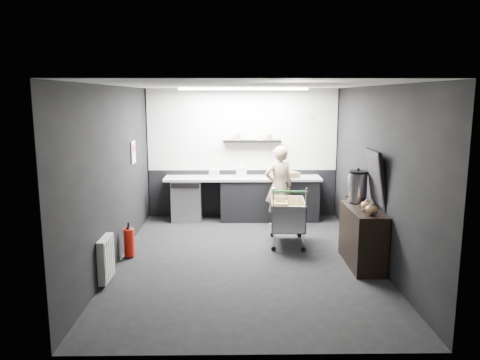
{
  "coord_description": "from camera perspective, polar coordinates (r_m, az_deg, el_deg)",
  "views": [
    {
      "loc": [
        -0.19,
        -7.03,
        2.55
      ],
      "look_at": [
        -0.08,
        0.4,
        1.2
      ],
      "focal_mm": 35.0,
      "sensor_mm": 36.0,
      "label": 1
    }
  ],
  "objects": [
    {
      "name": "pink_tub",
      "position": [
        9.57,
        0.18,
        0.98
      ],
      "size": [
        0.21,
        0.21,
        0.21
      ],
      "primitive_type": "cylinder",
      "color": "#F7D6D7",
      "rests_on": "prep_counter"
    },
    {
      "name": "poster_red_band",
      "position": [
        8.56,
        -12.87,
        3.78
      ],
      "size": [
        0.02,
        0.22,
        0.1
      ],
      "primitive_type": "cube",
      "color": "red",
      "rests_on": "poster"
    },
    {
      "name": "wall_back",
      "position": [
        9.85,
        0.29,
        3.27
      ],
      "size": [
        5.5,
        0.0,
        5.5
      ],
      "primitive_type": "plane",
      "rotation": [
        1.57,
        0.0,
        0.0
      ],
      "color": "black",
      "rests_on": "floor"
    },
    {
      "name": "prep_counter",
      "position": [
        9.68,
        1.12,
        -2.22
      ],
      "size": [
        3.2,
        0.61,
        0.9
      ],
      "color": "black",
      "rests_on": "floor"
    },
    {
      "name": "floating_shelf",
      "position": [
        9.7,
        1.49,
        4.76
      ],
      "size": [
        1.2,
        0.22,
        0.04
      ],
      "primitive_type": "cube",
      "color": "black",
      "rests_on": "wall_back"
    },
    {
      "name": "kitchen_wall_panel",
      "position": [
        9.78,
        0.29,
        6.16
      ],
      "size": [
        3.95,
        0.02,
        1.7
      ],
      "primitive_type": "cube",
      "color": "silver",
      "rests_on": "wall_back"
    },
    {
      "name": "wall_front",
      "position": [
        4.44,
        1.69,
        -5.38
      ],
      "size": [
        5.5,
        0.0,
        5.5
      ],
      "primitive_type": "plane",
      "rotation": [
        -1.57,
        0.0,
        0.0
      ],
      "color": "black",
      "rests_on": "floor"
    },
    {
      "name": "wall_left",
      "position": [
        7.35,
        -15.06,
        0.52
      ],
      "size": [
        0.0,
        5.5,
        5.5
      ],
      "primitive_type": "plane",
      "rotation": [
        1.57,
        0.0,
        1.57
      ],
      "color": "black",
      "rests_on": "floor"
    },
    {
      "name": "ceiling_strip",
      "position": [
        8.88,
        0.41,
        11.04
      ],
      "size": [
        2.4,
        0.2,
        0.04
      ],
      "primitive_type": "cube",
      "color": "white",
      "rests_on": "ceiling"
    },
    {
      "name": "cardboard_box",
      "position": [
        9.58,
        5.28,
        0.65
      ],
      "size": [
        0.68,
        0.61,
        0.11
      ],
      "primitive_type": "cube",
      "rotation": [
        0.0,
        0.0,
        0.37
      ],
      "color": "#8B664A",
      "rests_on": "prep_counter"
    },
    {
      "name": "dado_panel",
      "position": [
        9.97,
        0.29,
        -1.6
      ],
      "size": [
        3.95,
        0.02,
        1.0
      ],
      "primitive_type": "cube",
      "color": "black",
      "rests_on": "wall_back"
    },
    {
      "name": "sideboard",
      "position": [
        7.36,
        14.75,
        -5.76
      ],
      "size": [
        0.5,
        1.18,
        1.76
      ],
      "color": "black",
      "rests_on": "floor"
    },
    {
      "name": "ceiling",
      "position": [
        7.03,
        0.75,
        11.49
      ],
      "size": [
        5.5,
        5.5,
        0.0
      ],
      "primitive_type": "plane",
      "rotation": [
        3.14,
        0.0,
        0.0
      ],
      "color": "silver",
      "rests_on": "wall_back"
    },
    {
      "name": "wall_clock",
      "position": [
        9.88,
        8.51,
        7.83
      ],
      "size": [
        0.2,
        0.03,
        0.2
      ],
      "primitive_type": "cylinder",
      "rotation": [
        1.57,
        0.0,
        0.0
      ],
      "color": "silver",
      "rests_on": "wall_back"
    },
    {
      "name": "person",
      "position": [
        9.21,
        4.76,
        -0.75
      ],
      "size": [
        0.66,
        0.51,
        1.59
      ],
      "primitive_type": "imported",
      "rotation": [
        0.0,
        0.0,
        3.39
      ],
      "color": "beige",
      "rests_on": "floor"
    },
    {
      "name": "poster",
      "position": [
        8.57,
        -12.89,
        3.31
      ],
      "size": [
        0.02,
        0.3,
        0.4
      ],
      "primitive_type": "cube",
      "color": "silver",
      "rests_on": "wall_left"
    },
    {
      "name": "floor",
      "position": [
        7.48,
        0.7,
        -9.67
      ],
      "size": [
        5.5,
        5.5,
        0.0
      ],
      "primitive_type": "plane",
      "color": "black",
      "rests_on": "ground"
    },
    {
      "name": "white_container",
      "position": [
        9.53,
        -3.18,
        0.81
      ],
      "size": [
        0.2,
        0.16,
        0.18
      ],
      "primitive_type": "cube",
      "rotation": [
        0.0,
        0.0,
        -0.05
      ],
      "color": "silver",
      "rests_on": "prep_counter"
    },
    {
      "name": "radiator",
      "position": [
        6.74,
        -16.03,
        -9.2
      ],
      "size": [
        0.1,
        0.5,
        0.6
      ],
      "primitive_type": "cube",
      "color": "silver",
      "rests_on": "wall_left"
    },
    {
      "name": "wall_right",
      "position": [
        7.46,
        16.28,
        0.6
      ],
      "size": [
        0.0,
        5.5,
        5.5
      ],
      "primitive_type": "plane",
      "rotation": [
        1.57,
        0.0,
        -1.57
      ],
      "color": "black",
      "rests_on": "floor"
    },
    {
      "name": "shopping_cart",
      "position": [
        8.12,
        5.79,
        -4.41
      ],
      "size": [
        0.62,
        0.98,
        1.05
      ],
      "color": "silver",
      "rests_on": "floor"
    },
    {
      "name": "fire_extinguisher",
      "position": [
        7.69,
        -13.36,
        -7.3
      ],
      "size": [
        0.17,
        0.17,
        0.55
      ],
      "color": "red",
      "rests_on": "floor"
    }
  ]
}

